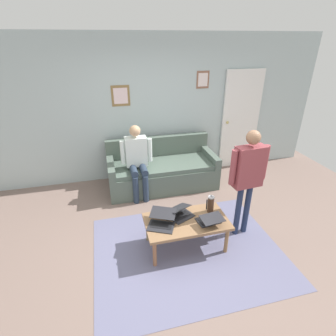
{
  "coord_description": "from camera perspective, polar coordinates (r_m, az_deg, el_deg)",
  "views": [
    {
      "loc": [
        0.86,
        2.72,
        2.59
      ],
      "look_at": [
        -0.02,
        -0.76,
        0.8
      ],
      "focal_mm": 28.03,
      "sensor_mm": 36.0,
      "label": 1
    }
  ],
  "objects": [
    {
      "name": "laptop_right",
      "position": [
        3.42,
        -1.37,
        -11.58
      ],
      "size": [
        0.45,
        0.47,
        0.14
      ],
      "color": "#28282D",
      "rests_on": "coffee_table"
    },
    {
      "name": "person_standing",
      "position": [
        3.6,
        17.05,
        -0.74
      ],
      "size": [
        0.56,
        0.21,
        1.57
      ],
      "color": "#232F4F",
      "rests_on": "ground_plane"
    },
    {
      "name": "laptop_left",
      "position": [
        3.57,
        2.79,
        -9.85
      ],
      "size": [
        0.39,
        0.38,
        0.14
      ],
      "color": "#28282D",
      "rests_on": "coffee_table"
    },
    {
      "name": "french_press",
      "position": [
        3.65,
        9.26,
        -7.73
      ],
      "size": [
        0.11,
        0.09,
        0.27
      ],
      "color": "#4C3323",
      "rests_on": "coffee_table"
    },
    {
      "name": "ground_plane",
      "position": [
        3.85,
        2.51,
        -15.75
      ],
      "size": [
        7.68,
        7.68,
        0.0
      ],
      "primitive_type": "plane",
      "color": "#7E675D"
    },
    {
      "name": "area_rug",
      "position": [
        3.73,
        4.33,
        -17.42
      ],
      "size": [
        2.47,
        1.95,
        0.01
      ],
      "primitive_type": "cube",
      "color": "slate",
      "rests_on": "ground_plane"
    },
    {
      "name": "interior_door",
      "position": [
        5.8,
        15.44,
        9.9
      ],
      "size": [
        0.82,
        0.09,
        2.05
      ],
      "color": "white",
      "rests_on": "ground_plane"
    },
    {
      "name": "person_seated",
      "position": [
        4.57,
        -6.76,
        2.26
      ],
      "size": [
        0.55,
        0.51,
        1.28
      ],
      "color": "#283649",
      "rests_on": "ground_plane"
    },
    {
      "name": "couch",
      "position": [
        5.02,
        -1.36,
        -0.53
      ],
      "size": [
        2.01,
        0.88,
        0.88
      ],
      "color": "#526257",
      "rests_on": "ground_plane"
    },
    {
      "name": "back_wall",
      "position": [
        5.15,
        -4.33,
        12.5
      ],
      "size": [
        7.04,
        0.11,
        2.7
      ],
      "color": "#ADBFC1",
      "rests_on": "ground_plane"
    },
    {
      "name": "coffee_table",
      "position": [
        3.55,
        4.03,
        -11.9
      ],
      "size": [
        1.09,
        0.61,
        0.43
      ],
      "color": "#916A47",
      "rests_on": "ground_plane"
    },
    {
      "name": "laptop_center",
      "position": [
        3.49,
        9.03,
        -11.08
      ],
      "size": [
        0.32,
        0.33,
        0.13
      ],
      "color": "#28282D",
      "rests_on": "coffee_table"
    }
  ]
}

